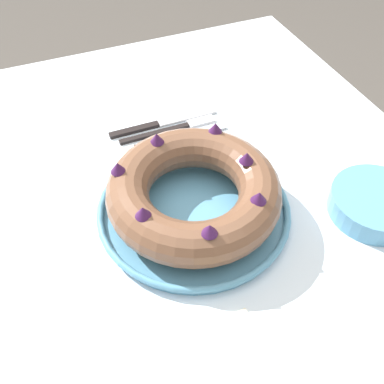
% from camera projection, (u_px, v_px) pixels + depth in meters
% --- Properties ---
extents(ground_plane, '(8.00, 8.00, 0.00)m').
position_uv_depth(ground_plane, '(191.00, 372.00, 1.38)').
color(ground_plane, '#4C4742').
extents(dining_table, '(1.22, 1.02, 0.77)m').
position_uv_depth(dining_table, '(190.00, 241.00, 0.89)').
color(dining_table, silver).
rests_on(dining_table, ground_plane).
extents(serving_dish, '(0.34, 0.34, 0.02)m').
position_uv_depth(serving_dish, '(192.00, 211.00, 0.80)').
color(serving_dish, '#518EB2').
rests_on(serving_dish, dining_table).
extents(bundt_cake, '(0.30, 0.30, 0.09)m').
position_uv_depth(bundt_cake, '(192.00, 192.00, 0.76)').
color(bundt_cake, brown).
rests_on(bundt_cake, serving_dish).
extents(fork, '(0.02, 0.22, 0.01)m').
position_uv_depth(fork, '(175.00, 128.00, 0.97)').
color(fork, black).
rests_on(fork, dining_table).
extents(serving_knife, '(0.02, 0.24, 0.01)m').
position_uv_depth(serving_knife, '(156.00, 124.00, 0.98)').
color(serving_knife, black).
rests_on(serving_knife, dining_table).
extents(cake_knife, '(0.02, 0.20, 0.01)m').
position_uv_depth(cake_knife, '(175.00, 138.00, 0.95)').
color(cake_knife, black).
rests_on(cake_knife, dining_table).
extents(side_bowl, '(0.16, 0.16, 0.04)m').
position_uv_depth(side_bowl, '(375.00, 204.00, 0.80)').
color(side_bowl, '#518EB2').
rests_on(side_bowl, dining_table).
extents(napkin, '(0.14, 0.10, 0.00)m').
position_uv_depth(napkin, '(240.00, 362.00, 0.62)').
color(napkin, beige).
rests_on(napkin, dining_table).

